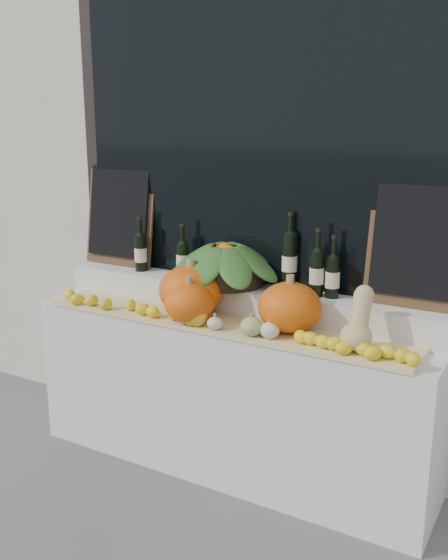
% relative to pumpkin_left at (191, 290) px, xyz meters
% --- Properties ---
extents(storefront_facade, '(7.00, 0.94, 4.50)m').
position_rel_pumpkin_left_xyz_m(storefront_facade, '(0.20, 0.80, 1.21)').
color(storefront_facade, beige).
rests_on(storefront_facade, ground).
extents(display_sill, '(2.30, 0.55, 0.88)m').
position_rel_pumpkin_left_xyz_m(display_sill, '(0.20, 0.08, -0.60)').
color(display_sill, silver).
rests_on(display_sill, ground).
extents(rear_tier, '(2.30, 0.25, 0.16)m').
position_rel_pumpkin_left_xyz_m(rear_tier, '(0.20, 0.23, -0.08)').
color(rear_tier, silver).
rests_on(rear_tier, display_sill).
extents(straw_bedding, '(2.10, 0.32, 0.02)m').
position_rel_pumpkin_left_xyz_m(straw_bedding, '(0.20, -0.04, -0.15)').
color(straw_bedding, tan).
rests_on(straw_bedding, display_sill).
extents(pumpkin_left, '(0.36, 0.36, 0.27)m').
position_rel_pumpkin_left_xyz_m(pumpkin_left, '(0.00, 0.00, 0.00)').
color(pumpkin_left, '#E15B0B').
rests_on(pumpkin_left, straw_bedding).
extents(pumpkin_right, '(0.36, 0.36, 0.25)m').
position_rel_pumpkin_left_xyz_m(pumpkin_right, '(0.58, 0.00, -0.01)').
color(pumpkin_right, '#E15B0B').
rests_on(pumpkin_right, straw_bedding).
extents(pumpkin_center, '(0.33, 0.33, 0.21)m').
position_rel_pumpkin_left_xyz_m(pumpkin_center, '(0.07, -0.13, -0.03)').
color(pumpkin_center, '#E15B0B').
rests_on(pumpkin_center, straw_bedding).
extents(butternut_squash, '(0.15, 0.21, 0.29)m').
position_rel_pumpkin_left_xyz_m(butternut_squash, '(0.96, -0.07, -0.01)').
color(butternut_squash, tan).
rests_on(butternut_squash, straw_bedding).
extents(decorative_gourds, '(0.57, 0.12, 0.14)m').
position_rel_pumpkin_left_xyz_m(decorative_gourds, '(0.28, -0.16, -0.09)').
color(decorative_gourds, '#316B20').
rests_on(decorative_gourds, straw_bedding).
extents(lemon_heap, '(2.20, 0.16, 0.06)m').
position_rel_pumpkin_left_xyz_m(lemon_heap, '(0.20, -0.15, -0.10)').
color(lemon_heap, yellow).
rests_on(lemon_heap, straw_bedding).
extents(produce_bowl, '(0.69, 0.69, 0.24)m').
position_rel_pumpkin_left_xyz_m(produce_bowl, '(0.09, 0.22, 0.12)').
color(produce_bowl, black).
rests_on(produce_bowl, rear_tier).
extents(wine_bottle_far_left, '(0.08, 0.08, 0.33)m').
position_rel_pumpkin_left_xyz_m(wine_bottle_far_left, '(-0.50, 0.22, 0.12)').
color(wine_bottle_far_left, black).
rests_on(wine_bottle_far_left, rear_tier).
extents(wine_bottle_near_left, '(0.08, 0.08, 0.31)m').
position_rel_pumpkin_left_xyz_m(wine_bottle_near_left, '(-0.21, 0.23, 0.10)').
color(wine_bottle_near_left, black).
rests_on(wine_bottle_near_left, rear_tier).
extents(wine_bottle_tall, '(0.08, 0.08, 0.42)m').
position_rel_pumpkin_left_xyz_m(wine_bottle_tall, '(0.45, 0.29, 0.16)').
color(wine_bottle_tall, black).
rests_on(wine_bottle_tall, rear_tier).
extents(wine_bottle_near_right, '(0.08, 0.08, 0.36)m').
position_rel_pumpkin_left_xyz_m(wine_bottle_near_right, '(0.63, 0.22, 0.13)').
color(wine_bottle_near_right, black).
rests_on(wine_bottle_near_right, rear_tier).
extents(wine_bottle_far_right, '(0.08, 0.08, 0.33)m').
position_rel_pumpkin_left_xyz_m(wine_bottle_far_right, '(0.71, 0.24, 0.11)').
color(wine_bottle_far_right, black).
rests_on(wine_bottle_far_right, rear_tier).
extents(chalkboard_left, '(0.50, 0.12, 0.62)m').
position_rel_pumpkin_left_xyz_m(chalkboard_left, '(-0.72, 0.30, 0.32)').
color(chalkboard_left, '#4C331E').
rests_on(chalkboard_left, rear_tier).
extents(chalkboard_right, '(0.50, 0.12, 0.62)m').
position_rel_pumpkin_left_xyz_m(chalkboard_right, '(1.12, 0.30, 0.32)').
color(chalkboard_right, '#4C331E').
rests_on(chalkboard_right, rear_tier).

